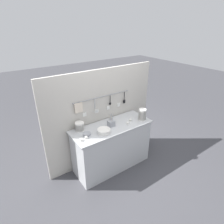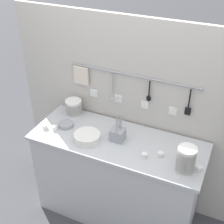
% 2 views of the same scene
% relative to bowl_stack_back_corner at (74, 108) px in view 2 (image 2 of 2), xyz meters
% --- Properties ---
extents(ground_plane, '(20.00, 20.00, 0.00)m').
position_rel_bowl_stack_back_corner_xyz_m(ground_plane, '(0.55, -0.20, -0.99)').
color(ground_plane, '#424247').
extents(counter, '(1.54, 0.59, 0.92)m').
position_rel_bowl_stack_back_corner_xyz_m(counter, '(0.55, -0.20, -0.53)').
color(counter, '#B7BABC').
rests_on(counter, ground).
extents(back_wall, '(2.34, 0.11, 1.91)m').
position_rel_bowl_stack_back_corner_xyz_m(back_wall, '(0.55, 0.13, -0.04)').
color(back_wall, '#BCB7AD').
rests_on(back_wall, ground).
extents(bowl_stack_back_corner, '(0.16, 0.16, 0.16)m').
position_rel_bowl_stack_back_corner_xyz_m(bowl_stack_back_corner, '(0.00, 0.00, 0.00)').
color(bowl_stack_back_corner, silver).
rests_on(bowl_stack_back_corner, counter).
extents(bowl_stack_tall_left, '(0.14, 0.14, 0.23)m').
position_rel_bowl_stack_back_corner_xyz_m(bowl_stack_tall_left, '(1.17, -0.34, 0.04)').
color(bowl_stack_tall_left, silver).
rests_on(bowl_stack_tall_left, counter).
extents(plate_stack, '(0.23, 0.23, 0.07)m').
position_rel_bowl_stack_back_corner_xyz_m(plate_stack, '(0.31, -0.31, -0.04)').
color(plate_stack, silver).
rests_on(plate_stack, counter).
extents(steel_mixing_bowl, '(0.14, 0.14, 0.04)m').
position_rel_bowl_stack_back_corner_xyz_m(steel_mixing_bowl, '(0.03, -0.20, -0.06)').
color(steel_mixing_bowl, '#93969E').
rests_on(steel_mixing_bowl, counter).
extents(cutlery_caddy, '(0.12, 0.12, 0.26)m').
position_rel_bowl_stack_back_corner_xyz_m(cutlery_caddy, '(0.54, -0.19, -0.02)').
color(cutlery_caddy, '#93969E').
rests_on(cutlery_caddy, counter).
extents(cup_edge_far, '(0.05, 0.05, 0.04)m').
position_rel_bowl_stack_back_corner_xyz_m(cup_edge_far, '(0.83, -0.31, -0.06)').
color(cup_edge_far, silver).
rests_on(cup_edge_far, counter).
extents(cup_centre, '(0.05, 0.05, 0.04)m').
position_rel_bowl_stack_back_corner_xyz_m(cup_centre, '(0.95, -0.25, -0.06)').
color(cup_centre, silver).
rests_on(cup_centre, counter).
extents(cup_mid_row, '(0.05, 0.05, 0.04)m').
position_rel_bowl_stack_back_corner_xyz_m(cup_mid_row, '(1.26, -0.28, -0.06)').
color(cup_mid_row, silver).
rests_on(cup_mid_row, counter).
extents(cup_back_left, '(0.05, 0.05, 0.04)m').
position_rel_bowl_stack_back_corner_xyz_m(cup_back_left, '(-0.13, -0.31, -0.06)').
color(cup_back_left, silver).
rests_on(cup_back_left, counter).
extents(cup_front_left, '(0.05, 0.05, 0.04)m').
position_rel_bowl_stack_back_corner_xyz_m(cup_front_left, '(-0.03, -0.30, -0.06)').
color(cup_front_left, silver).
rests_on(cup_front_left, counter).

